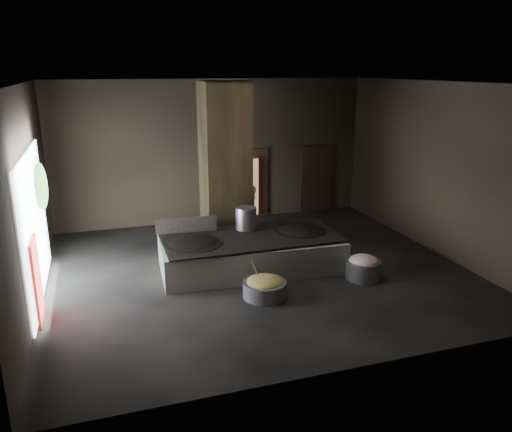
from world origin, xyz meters
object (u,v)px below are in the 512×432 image
object	(u,v)px
hearth_platform	(251,253)
meat_basin	(363,269)
wok_right	(300,233)
cook	(250,212)
veg_basin	(265,289)
wok_left	(193,246)
stock_pot	(246,218)

from	to	relation	value
hearth_platform	meat_basin	bearing A→B (deg)	-29.03
wok_right	cook	world-z (taller)	cook
veg_basin	meat_basin	world-z (taller)	meat_basin
wok_left	cook	size ratio (longest dim) A/B	0.88
hearth_platform	veg_basin	distance (m)	1.72
hearth_platform	meat_basin	size ratio (longest dim) A/B	5.39
stock_pot	veg_basin	bearing A→B (deg)	-96.43
wok_left	stock_pot	distance (m)	1.66
stock_pot	meat_basin	xyz separation A→B (m)	(2.29, -2.02, -0.91)
veg_basin	hearth_platform	bearing A→B (deg)	83.17
meat_basin	veg_basin	bearing A→B (deg)	-175.09
wok_left	cook	world-z (taller)	cook
cook	meat_basin	distance (m)	4.03
wok_left	veg_basin	world-z (taller)	wok_left
wok_right	stock_pot	world-z (taller)	stock_pot
wok_right	veg_basin	xyz separation A→B (m)	(-1.55, -1.74, -0.57)
wok_right	hearth_platform	bearing A→B (deg)	-177.88
hearth_platform	stock_pot	size ratio (longest dim) A/B	7.67
cook	veg_basin	size ratio (longest dim) A/B	1.65
cook	veg_basin	world-z (taller)	cook
wok_left	veg_basin	xyz separation A→B (m)	(1.25, -1.64, -0.57)
cook	wok_left	bearing A→B (deg)	6.36
hearth_platform	wok_left	world-z (taller)	wok_left
hearth_platform	veg_basin	world-z (taller)	hearth_platform
wok_left	meat_basin	world-z (taller)	wok_left
wok_left	meat_basin	xyz separation A→B (m)	(3.79, -1.42, -0.53)
wok_left	wok_right	xyz separation A→B (m)	(2.80, 0.10, 0.00)
hearth_platform	veg_basin	bearing A→B (deg)	-93.70
cook	meat_basin	xyz separation A→B (m)	(1.69, -3.62, -0.57)
hearth_platform	meat_basin	xyz separation A→B (m)	(2.34, -1.47, -0.16)
wok_left	stock_pot	xyz separation A→B (m)	(1.50, 0.60, 0.38)
cook	meat_basin	world-z (taller)	cook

